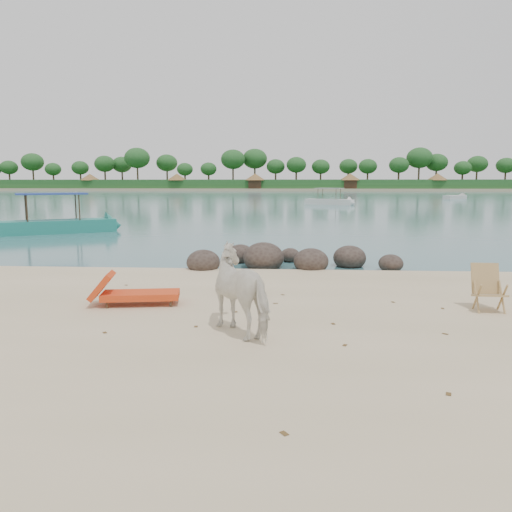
% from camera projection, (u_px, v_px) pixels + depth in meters
% --- Properties ---
extents(water, '(400.00, 400.00, 0.00)m').
position_uv_depth(water, '(286.00, 195.00, 97.11)').
color(water, '#336266').
rests_on(water, ground).
extents(far_shore, '(420.00, 90.00, 1.40)m').
position_uv_depth(far_shore, '(287.00, 189.00, 176.06)').
color(far_shore, tan).
rests_on(far_shore, ground).
extents(far_scenery, '(420.00, 18.00, 9.50)m').
position_uv_depth(far_scenery, '(287.00, 179.00, 142.73)').
color(far_scenery, '#1E4C1E').
rests_on(far_scenery, ground).
extents(boulders, '(6.24, 2.78, 0.92)m').
position_uv_depth(boulders, '(283.00, 260.00, 14.92)').
color(boulders, '#302520').
rests_on(boulders, ground).
extents(cow, '(1.67, 1.80, 1.43)m').
position_uv_depth(cow, '(246.00, 291.00, 8.16)').
color(cow, white).
rests_on(cow, ground).
extents(side_table, '(0.66, 0.50, 0.48)m').
position_uv_depth(side_table, '(242.00, 286.00, 10.85)').
color(side_table, '#321F14').
rests_on(side_table, ground).
extents(lounge_chair, '(1.99, 0.97, 0.57)m').
position_uv_depth(lounge_chair, '(141.00, 292.00, 10.07)').
color(lounge_chair, '#EB4D1B').
rests_on(lounge_chair, ground).
extents(deck_chair, '(0.59, 0.64, 0.89)m').
position_uv_depth(deck_chair, '(490.00, 290.00, 9.51)').
color(deck_chair, tan).
rests_on(deck_chair, ground).
extents(boat_near, '(6.44, 4.71, 3.22)m').
position_uv_depth(boat_near, '(52.00, 200.00, 24.66)').
color(boat_near, '#1E7A6D').
rests_on(boat_near, water).
extents(boat_mid, '(6.04, 4.29, 3.01)m').
position_uv_depth(boat_mid, '(329.00, 191.00, 55.76)').
color(boat_mid, silver).
rests_on(boat_mid, water).
extents(boat_far, '(4.89, 4.86, 0.65)m').
position_uv_depth(boat_far, '(455.00, 196.00, 74.18)').
color(boat_far, silver).
rests_on(boat_far, water).
extents(dead_leaves, '(8.17, 7.04, 0.00)m').
position_uv_depth(dead_leaves, '(244.00, 331.00, 8.40)').
color(dead_leaves, brown).
rests_on(dead_leaves, ground).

